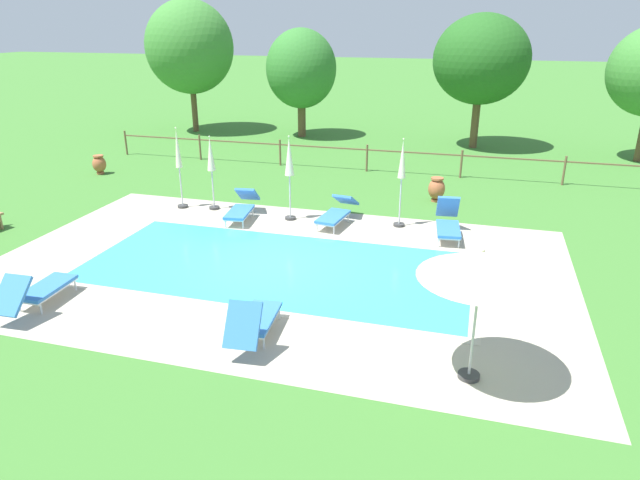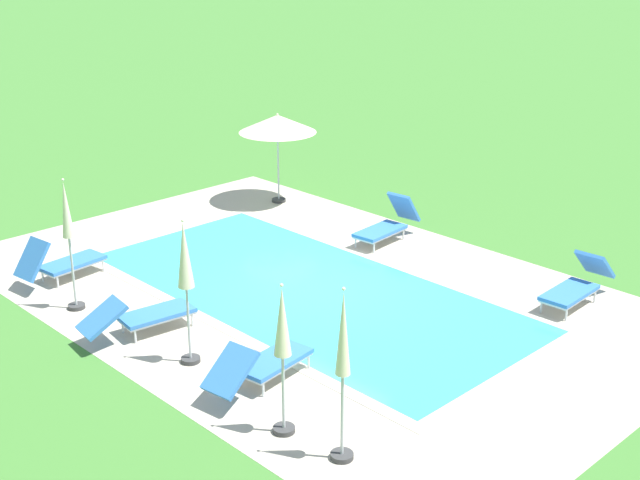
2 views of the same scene
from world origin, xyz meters
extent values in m
plane|color=#3D752D|center=(0.00, 0.00, 0.00)|extent=(160.00, 160.00, 0.00)
cube|color=#B2A893|center=(0.00, 0.00, 0.00)|extent=(13.72, 8.78, 0.01)
cube|color=#38C6D1|center=(0.00, 0.00, 0.01)|extent=(9.11, 4.17, 0.01)
cube|color=#C0B59F|center=(0.00, 2.20, 0.01)|extent=(9.59, 0.24, 0.01)
cube|color=#C0B59F|center=(0.00, -2.20, 0.01)|extent=(9.59, 0.24, 0.01)
cube|color=#C0B59F|center=(4.67, 0.00, 0.01)|extent=(0.24, 4.17, 0.01)
cube|color=#C0B59F|center=(-4.67, 0.00, 0.01)|extent=(0.24, 4.17, 0.01)
cube|color=#3370BC|center=(-2.13, 2.71, 0.32)|extent=(0.77, 1.37, 0.07)
cube|color=#3370BC|center=(-2.26, 3.69, 0.56)|extent=(0.69, 0.80, 0.55)
cube|color=silver|center=(-2.13, 2.71, 0.26)|extent=(0.74, 1.34, 0.04)
cylinder|color=silver|center=(-1.80, 2.20, 0.14)|extent=(0.04, 0.04, 0.28)
cylinder|color=silver|center=(-2.30, 2.13, 0.14)|extent=(0.04, 0.04, 0.28)
cylinder|color=silver|center=(-1.95, 3.30, 0.14)|extent=(0.04, 0.04, 0.28)
cylinder|color=silver|center=(-2.45, 3.23, 0.14)|extent=(0.04, 0.04, 0.28)
cube|color=#3370BC|center=(0.74, -2.95, 0.32)|extent=(0.72, 1.35, 0.07)
cube|color=#3370BC|center=(0.82, -3.85, 0.66)|extent=(0.65, 0.60, 0.72)
cube|color=silver|center=(0.74, -2.95, 0.26)|extent=(0.68, 1.32, 0.04)
cylinder|color=silver|center=(0.43, -2.43, 0.14)|extent=(0.04, 0.04, 0.28)
cylinder|color=silver|center=(0.94, -2.38, 0.14)|extent=(0.04, 0.04, 0.28)
cylinder|color=silver|center=(0.53, -3.53, 0.14)|extent=(0.04, 0.04, 0.28)
cylinder|color=silver|center=(1.04, -3.48, 0.14)|extent=(0.04, 0.04, 0.28)
cube|color=#3370BC|center=(0.60, 3.07, 0.32)|extent=(0.76, 1.37, 0.07)
cube|color=#3370BC|center=(0.73, 4.07, 0.52)|extent=(0.69, 0.84, 0.48)
cube|color=silver|center=(0.60, 3.07, 0.26)|extent=(0.73, 1.34, 0.04)
cylinder|color=silver|center=(0.78, 2.49, 0.14)|extent=(0.04, 0.04, 0.28)
cylinder|color=silver|center=(0.28, 2.55, 0.14)|extent=(0.04, 0.04, 0.28)
cylinder|color=silver|center=(0.93, 3.58, 0.14)|extent=(0.04, 0.04, 0.28)
cylinder|color=silver|center=(0.42, 3.65, 0.14)|extent=(0.04, 0.04, 0.28)
cube|color=#3370BC|center=(3.83, 2.92, 0.32)|extent=(0.75, 1.36, 0.07)
cube|color=#3370BC|center=(3.72, 3.81, 0.66)|extent=(0.66, 0.61, 0.72)
cube|color=silver|center=(3.83, 2.92, 0.26)|extent=(0.71, 1.33, 0.04)
cylinder|color=silver|center=(4.14, 2.40, 0.14)|extent=(0.04, 0.04, 0.28)
cylinder|color=silver|center=(3.64, 2.35, 0.14)|extent=(0.04, 0.04, 0.28)
cylinder|color=silver|center=(4.02, 3.50, 0.14)|extent=(0.04, 0.04, 0.28)
cylinder|color=silver|center=(3.51, 3.44, 0.14)|extent=(0.04, 0.04, 0.28)
cube|color=#3370BC|center=(-4.00, -2.97, 0.32)|extent=(0.66, 1.33, 0.07)
cube|color=#3370BC|center=(-3.95, -3.93, 0.60)|extent=(0.63, 0.69, 0.62)
cube|color=silver|center=(-4.00, -2.97, 0.26)|extent=(0.63, 1.30, 0.04)
cylinder|color=silver|center=(-4.28, -2.43, 0.14)|extent=(0.04, 0.04, 0.28)
cylinder|color=silver|center=(-3.77, -2.41, 0.14)|extent=(0.04, 0.04, 0.28)
cylinder|color=silver|center=(-4.23, -3.54, 0.14)|extent=(0.04, 0.04, 0.28)
cylinder|color=silver|center=(-3.72, -3.51, 0.14)|extent=(0.04, 0.04, 0.28)
cylinder|color=#383838|center=(4.62, -3.37, 0.04)|extent=(0.36, 0.36, 0.08)
cylinder|color=#B2B5B7|center=(4.62, -3.37, 1.13)|extent=(0.04, 0.04, 2.25)
cone|color=beige|center=(4.62, -3.37, 2.05)|extent=(1.95, 1.95, 0.44)
sphere|color=beige|center=(4.62, -3.37, 2.28)|extent=(0.06, 0.06, 0.06)
cylinder|color=#383838|center=(2.41, 3.66, 0.04)|extent=(0.32, 0.32, 0.08)
cylinder|color=#B2B5B7|center=(2.41, 3.66, 0.72)|extent=(0.04, 0.04, 1.43)
cone|color=beige|center=(2.41, 3.66, 1.96)|extent=(0.22, 0.22, 1.06)
sphere|color=beige|center=(2.41, 3.66, 2.51)|extent=(0.05, 0.05, 0.05)
cylinder|color=#383838|center=(-4.41, 3.51, 0.04)|extent=(0.32, 0.32, 0.08)
cylinder|color=#B2B5B7|center=(-4.41, 3.51, 0.65)|extent=(0.04, 0.04, 1.30)
cone|color=beige|center=(-4.41, 3.51, 1.89)|extent=(0.20, 0.20, 1.19)
sphere|color=beige|center=(-4.41, 3.51, 2.51)|extent=(0.05, 0.05, 0.05)
cylinder|color=#383838|center=(-0.78, 3.36, 0.04)|extent=(0.32, 0.32, 0.08)
cylinder|color=#B2B5B7|center=(-0.78, 3.36, 0.68)|extent=(0.04, 0.04, 1.35)
cone|color=beige|center=(-0.78, 3.36, 1.90)|extent=(0.27, 0.27, 1.10)
sphere|color=beige|center=(-0.78, 3.36, 2.47)|extent=(0.05, 0.05, 0.05)
cylinder|color=#383838|center=(-3.39, 3.64, 0.04)|extent=(0.32, 0.32, 0.08)
cylinder|color=#B2B5B7|center=(-3.39, 3.64, 0.62)|extent=(0.04, 0.04, 1.24)
cone|color=beige|center=(-3.39, 3.64, 1.75)|extent=(0.25, 0.25, 1.02)
sphere|color=beige|center=(-3.39, 3.64, 2.28)|extent=(0.05, 0.05, 0.05)
camera|label=1|loc=(4.41, -11.60, 5.52)|focal=31.67mm
camera|label=2|loc=(-11.29, 10.61, 6.86)|focal=48.37mm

